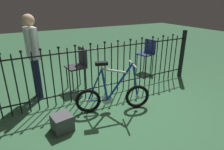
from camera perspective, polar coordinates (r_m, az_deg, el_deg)
ground_plane at (r=3.54m, az=2.73°, el=-8.90°), size 20.00×20.00×0.00m
iron_fence at (r=3.72m, az=-2.27°, el=2.28°), size 4.15×0.07×1.13m
bicycle at (r=3.27m, az=0.33°, el=-5.90°), size 1.24×0.51×0.88m
chair_charcoal at (r=4.07m, az=-9.84°, el=3.31°), size 0.41×0.41×0.88m
chair_navy at (r=5.17m, az=10.39°, el=6.82°), size 0.44×0.44×0.83m
person_visitor at (r=3.78m, az=-22.43°, el=6.69°), size 0.21×0.47×1.57m
display_crate at (r=2.97m, az=-14.54°, el=-13.48°), size 0.31×0.31×0.24m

